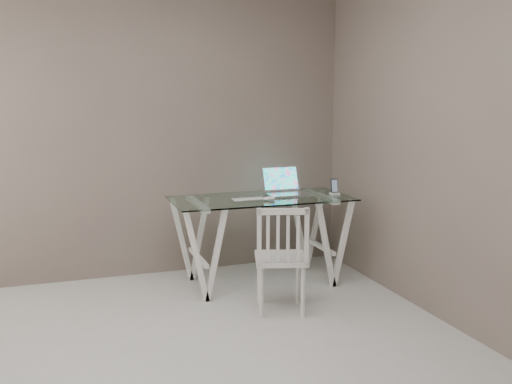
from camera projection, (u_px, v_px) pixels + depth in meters
room at (157, 68)px, 2.74m from camera, size 4.50×4.52×2.71m
desk at (261, 240)px, 4.84m from camera, size 1.50×0.70×0.75m
chair at (281, 254)px, 4.15m from camera, size 0.46×0.46×0.81m
laptop at (284, 188)px, 4.96m from camera, size 0.35×0.32×0.23m
keyboard at (248, 199)px, 4.68m from camera, size 0.28×0.12×0.01m
mouse at (269, 199)px, 4.65m from camera, size 0.10×0.06×0.03m
phone_dock at (335, 190)px, 4.94m from camera, size 0.07×0.07×0.14m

